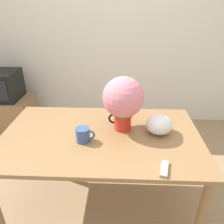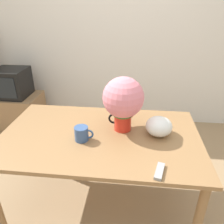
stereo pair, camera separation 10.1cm
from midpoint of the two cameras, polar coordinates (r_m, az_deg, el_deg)
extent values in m
plane|color=#9E7F5B|center=(2.11, -2.13, -24.82)|extent=(12.00, 12.00, 0.00)
cube|color=silver|center=(3.08, 0.12, 20.42)|extent=(8.00, 0.05, 2.60)
cube|color=olive|center=(1.71, -4.73, -6.34)|extent=(1.53, 0.93, 0.03)
cylinder|color=olive|center=(1.72, 20.50, -24.45)|extent=(0.06, 0.06, 0.70)
cylinder|color=olive|center=(2.41, -20.27, -7.57)|extent=(0.06, 0.06, 0.70)
cylinder|color=olive|center=(2.29, 14.95, -8.68)|extent=(0.06, 0.06, 0.70)
cylinder|color=red|center=(1.73, 1.14, -2.04)|extent=(0.13, 0.13, 0.17)
cone|color=red|center=(1.70, 3.08, -0.37)|extent=(0.05, 0.05, 0.04)
torus|color=black|center=(1.72, -1.20, -1.75)|extent=(0.09, 0.02, 0.09)
sphere|color=#3D7033|center=(1.66, 1.18, 2.11)|extent=(0.24, 0.24, 0.24)
sphere|color=pink|center=(1.64, 1.20, 3.86)|extent=(0.31, 0.31, 0.31)
cylinder|color=#385689|center=(1.61, -9.45, -5.90)|extent=(0.10, 0.10, 0.11)
torus|color=#385689|center=(1.60, -7.56, -5.97)|extent=(0.07, 0.01, 0.07)
ellipsoid|color=white|center=(1.70, 10.51, -3.30)|extent=(0.20, 0.20, 0.15)
cube|color=#999999|center=(1.39, 11.44, -14.41)|extent=(0.08, 0.15, 0.02)
cube|color=#8E6B47|center=(3.36, -25.94, -0.66)|extent=(0.65, 0.49, 0.50)
cube|color=black|center=(3.20, -27.50, 6.23)|extent=(0.41, 0.40, 0.37)
camera|label=1|loc=(0.05, -91.71, -0.87)|focal=35.00mm
camera|label=2|loc=(0.05, 88.29, 0.87)|focal=35.00mm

